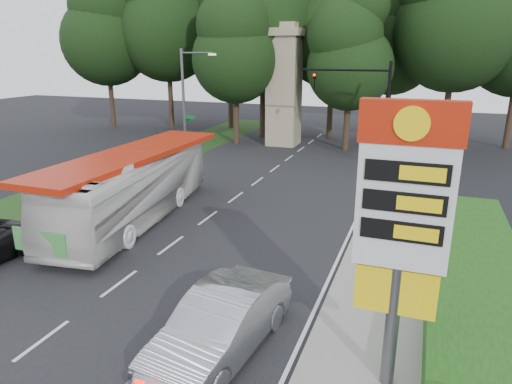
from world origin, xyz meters
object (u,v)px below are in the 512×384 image
(transit_bus, at_px, (134,187))
(monument, at_px, (284,85))
(sedan_silver, at_px, (221,324))
(streetlight_signs, at_px, (186,100))
(traffic_signal_mast, at_px, (368,100))
(gas_station_pylon, at_px, (403,213))

(transit_bus, bearing_deg, monument, 79.25)
(sedan_silver, bearing_deg, transit_bus, 141.94)
(streetlight_signs, bearing_deg, sedan_silver, -59.50)
(traffic_signal_mast, distance_m, sedan_silver, 22.57)
(monument, relative_size, sedan_silver, 1.87)
(gas_station_pylon, distance_m, transit_bus, 14.81)
(streetlight_signs, bearing_deg, gas_station_pylon, -51.04)
(traffic_signal_mast, height_order, streetlight_signs, streetlight_signs)
(gas_station_pylon, bearing_deg, transit_bus, 148.23)
(transit_bus, xyz_separation_m, sedan_silver, (8.11, -7.89, -0.78))
(traffic_signal_mast, height_order, sedan_silver, traffic_signal_mast)
(traffic_signal_mast, bearing_deg, monument, 142.00)
(gas_station_pylon, distance_m, sedan_silver, 5.56)
(monument, bearing_deg, sedan_silver, -76.20)
(gas_station_pylon, bearing_deg, sedan_silver, -176.89)
(traffic_signal_mast, relative_size, transit_bus, 0.60)
(traffic_signal_mast, xyz_separation_m, monument, (-7.68, 6.00, 0.43))
(traffic_signal_mast, bearing_deg, sedan_silver, -91.91)
(traffic_signal_mast, bearing_deg, gas_station_pylon, -80.91)
(streetlight_signs, height_order, transit_bus, streetlight_signs)
(gas_station_pylon, distance_m, streetlight_signs, 25.74)
(streetlight_signs, relative_size, monument, 0.80)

